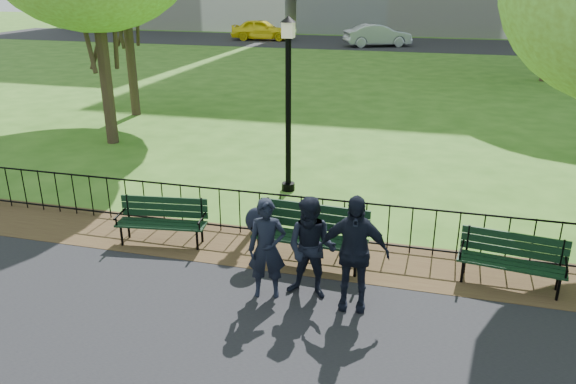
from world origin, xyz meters
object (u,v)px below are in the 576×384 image
(lamppost, at_px, (288,100))
(person_mid, at_px, (311,248))
(person_right, at_px, (353,253))
(sedan_dark, at_px, (571,39))
(park_bench_left_a, at_px, (162,216))
(sedan_silver, at_px, (378,35))
(person_left, at_px, (267,249))
(park_bench_right_a, at_px, (513,255))
(park_bench_main, at_px, (289,225))
(taxi, at_px, (261,30))

(lamppost, relative_size, person_mid, 2.40)
(lamppost, distance_m, person_right, 5.12)
(lamppost, distance_m, sedan_dark, 32.56)
(person_right, bearing_deg, park_bench_left_a, 156.48)
(sedan_silver, bearing_deg, person_left, 158.75)
(sedan_dark, bearing_deg, person_left, 172.18)
(person_right, height_order, sedan_silver, person_right)
(park_bench_right_a, bearing_deg, lamppost, 152.67)
(park_bench_right_a, distance_m, person_left, 3.89)
(sedan_silver, bearing_deg, park_bench_main, 158.94)
(park_bench_main, relative_size, person_mid, 1.31)
(person_left, distance_m, person_mid, 0.67)
(lamppost, height_order, sedan_dark, lamppost)
(park_bench_left_a, bearing_deg, lamppost, 56.86)
(sedan_dark, bearing_deg, park_bench_main, 171.68)
(taxi, height_order, sedan_dark, taxi)
(park_bench_left_a, height_order, park_bench_right_a, park_bench_left_a)
(sedan_dark, bearing_deg, taxi, 99.29)
(park_bench_right_a, bearing_deg, person_mid, -150.96)
(lamppost, bearing_deg, park_bench_main, -74.87)
(park_bench_main, distance_m, person_mid, 1.21)
(park_bench_left_a, distance_m, person_mid, 3.26)
(park_bench_left_a, height_order, sedan_silver, sedan_silver)
(person_mid, distance_m, sedan_silver, 32.99)
(park_bench_left_a, xyz_separation_m, lamppost, (1.53, 3.22, 1.58))
(lamppost, bearing_deg, person_mid, -70.77)
(person_mid, height_order, taxi, person_mid)
(person_left, distance_m, sedan_dark, 36.51)
(park_bench_right_a, relative_size, sedan_silver, 0.37)
(lamppost, height_order, taxi, lamppost)
(person_right, bearing_deg, park_bench_main, 132.93)
(park_bench_main, xyz_separation_m, park_bench_right_a, (3.62, 0.14, -0.15))
(person_left, distance_m, taxi, 36.56)
(park_bench_right_a, xyz_separation_m, person_left, (-3.65, -1.32, 0.28))
(park_bench_right_a, xyz_separation_m, sedan_silver, (-5.73, 31.72, 0.24))
(park_bench_main, bearing_deg, sedan_dark, 76.06)
(person_left, relative_size, person_right, 0.89)
(taxi, relative_size, sedan_dark, 0.97)
(park_bench_left_a, distance_m, sedan_silver, 31.76)
(park_bench_right_a, bearing_deg, sedan_dark, 86.14)
(park_bench_left_a, distance_m, taxi, 34.66)
(person_right, bearing_deg, person_left, 176.39)
(taxi, bearing_deg, person_mid, -168.01)
(park_bench_left_a, bearing_deg, sedan_dark, 61.23)
(sedan_silver, bearing_deg, taxi, 53.73)
(park_bench_main, distance_m, person_right, 1.73)
(park_bench_main, distance_m, taxi, 35.45)
(lamppost, height_order, sedan_silver, lamppost)
(person_left, xyz_separation_m, sedan_silver, (-2.08, 33.04, -0.04))
(park_bench_main, distance_m, person_left, 1.19)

